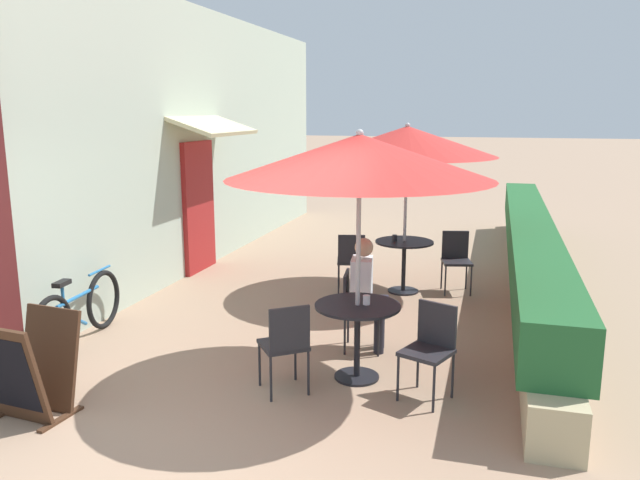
# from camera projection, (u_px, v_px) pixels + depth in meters

# --- Properties ---
(ground_plane) EXTENTS (120.00, 120.00, 0.00)m
(ground_plane) POSITION_uv_depth(u_px,v_px,m) (192.00, 442.00, 4.95)
(ground_plane) COLOR #9E7F66
(cafe_facade_wall) EXTENTS (0.98, 11.11, 4.20)m
(cafe_facade_wall) POSITION_uv_depth(u_px,v_px,m) (200.00, 141.00, 10.31)
(cafe_facade_wall) COLOR #B2C1AD
(cafe_facade_wall) RESTS_ON ground_plane
(planter_hedge) EXTENTS (0.60, 10.11, 1.01)m
(planter_hedge) POSITION_uv_depth(u_px,v_px,m) (529.00, 251.00, 9.25)
(planter_hedge) COLOR tan
(planter_hedge) RESTS_ON ground_plane
(patio_table_near) EXTENTS (0.83, 0.83, 0.75)m
(patio_table_near) POSITION_uv_depth(u_px,v_px,m) (357.00, 323.00, 6.02)
(patio_table_near) COLOR black
(patio_table_near) RESTS_ON ground_plane
(patio_umbrella_near) EXTENTS (2.49, 2.49, 2.41)m
(patio_umbrella_near) POSITION_uv_depth(u_px,v_px,m) (359.00, 157.00, 5.69)
(patio_umbrella_near) COLOR #B7B7BC
(patio_umbrella_near) RESTS_ON ground_plane
(cafe_chair_near_left) EXTENTS (0.45, 0.45, 0.87)m
(cafe_chair_near_left) POSITION_uv_depth(u_px,v_px,m) (356.00, 304.00, 6.77)
(cafe_chair_near_left) COLOR #232328
(cafe_chair_near_left) RESTS_ON ground_plane
(seated_patron_near_left) EXTENTS (0.44, 0.37, 1.25)m
(seated_patron_near_left) POSITION_uv_depth(u_px,v_px,m) (367.00, 289.00, 6.72)
(seated_patron_near_left) COLOR #23232D
(seated_patron_near_left) RESTS_ON ground_plane
(cafe_chair_near_right) EXTENTS (0.56, 0.56, 0.87)m
(cafe_chair_near_right) POSITION_uv_depth(u_px,v_px,m) (286.00, 341.00, 5.68)
(cafe_chair_near_right) COLOR #232328
(cafe_chair_near_right) RESTS_ON ground_plane
(cafe_chair_near_back) EXTENTS (0.52, 0.52, 0.87)m
(cafe_chair_near_back) POSITION_uv_depth(u_px,v_px,m) (431.00, 343.00, 5.63)
(cafe_chair_near_back) COLOR #232328
(cafe_chair_near_back) RESTS_ON ground_plane
(coffee_cup_near) EXTENTS (0.07, 0.07, 0.09)m
(coffee_cup_near) POSITION_uv_depth(u_px,v_px,m) (367.00, 300.00, 5.98)
(coffee_cup_near) COLOR white
(coffee_cup_near) RESTS_ON patio_table_near
(patio_table_mid) EXTENTS (0.83, 0.83, 0.75)m
(patio_table_mid) POSITION_uv_depth(u_px,v_px,m) (404.00, 254.00, 8.93)
(patio_table_mid) COLOR black
(patio_table_mid) RESTS_ON ground_plane
(patio_umbrella_mid) EXTENTS (2.49, 2.49, 2.41)m
(patio_umbrella_mid) POSITION_uv_depth(u_px,v_px,m) (407.00, 141.00, 8.60)
(patio_umbrella_mid) COLOR #B7B7BC
(patio_umbrella_mid) RESTS_ON ground_plane
(cafe_chair_mid_left) EXTENTS (0.48, 0.48, 0.87)m
(cafe_chair_mid_left) POSITION_uv_depth(u_px,v_px,m) (351.00, 258.00, 8.90)
(cafe_chair_mid_left) COLOR #232328
(cafe_chair_mid_left) RESTS_ON ground_plane
(cafe_chair_mid_right) EXTENTS (0.48, 0.48, 0.87)m
(cafe_chair_mid_right) POSITION_uv_depth(u_px,v_px,m) (456.00, 256.00, 8.98)
(cafe_chair_mid_right) COLOR #232328
(cafe_chair_mid_right) RESTS_ON ground_plane
(coffee_cup_mid) EXTENTS (0.07, 0.07, 0.09)m
(coffee_cup_mid) POSITION_uv_depth(u_px,v_px,m) (395.00, 238.00, 8.89)
(coffee_cup_mid) COLOR #232328
(coffee_cup_mid) RESTS_ON patio_table_mid
(bicycle_leaning) EXTENTS (0.22, 1.74, 0.80)m
(bicycle_leaning) POSITION_uv_depth(u_px,v_px,m) (79.00, 312.00, 6.97)
(bicycle_leaning) COLOR black
(bicycle_leaning) RESTS_ON ground_plane
(menu_board) EXTENTS (0.65, 0.69, 0.89)m
(menu_board) POSITION_uv_depth(u_px,v_px,m) (32.00, 367.00, 5.30)
(menu_board) COLOR #422819
(menu_board) RESTS_ON ground_plane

